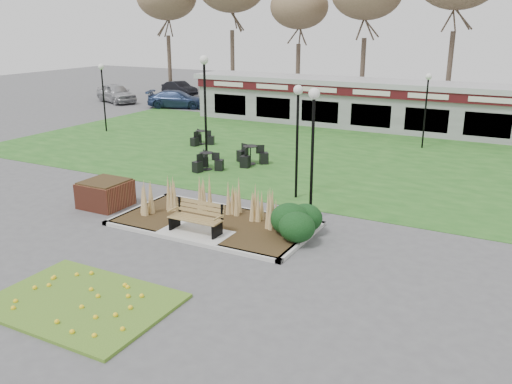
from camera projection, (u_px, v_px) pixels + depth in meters
The scene contains 18 objects.
ground at pixel (193, 238), 16.51m from camera, with size 100.00×100.00×0.00m, color #515154.
lawn at pixel (331, 155), 26.62m from camera, with size 34.00×16.00×0.02m, color #215A1C.
flower_bed at pixel (81, 301), 12.61m from camera, with size 4.20×3.00×0.16m.
planting_bed at pixel (251, 219), 16.97m from camera, with size 6.75×3.40×1.27m.
park_bench at pixel (197, 217), 16.54m from camera, with size 1.70×0.66×0.93m.
brick_planter at pixel (105, 193), 19.17m from camera, with size 1.50×1.50×0.95m.
food_pavilion at pixel (378, 104), 32.88m from camera, with size 24.60×3.40×2.90m.
lamp_post_near_right at pixel (313, 125), 17.12m from camera, with size 0.36×0.36×4.33m.
lamp_post_mid_left at pixel (205, 85), 24.44m from camera, with size 0.40×0.40×4.86m.
lamp_post_mid_right at pixel (298, 117), 19.33m from camera, with size 0.35×0.35×4.17m.
lamp_post_far_right at pixel (427, 94), 27.29m from camera, with size 0.32×0.32×3.82m.
lamp_post_far_left at pixel (102, 83), 31.50m from camera, with size 0.33×0.33×3.96m.
bistro_set_a at pixel (207, 164), 23.92m from camera, with size 1.42×1.40×0.78m.
bistro_set_b at pixel (201, 140), 28.87m from camera, with size 1.37×1.27×0.73m.
bistro_set_c at pixel (250, 158), 24.83m from camera, with size 1.61×1.48×0.86m.
car_silver at pixel (116, 93), 43.68m from camera, with size 1.79×4.44×1.51m, color #AFB0B4.
car_black at pixel (179, 88), 47.91m from camera, with size 1.30×3.74×1.23m, color black.
car_blue at pixel (177, 99), 41.01m from camera, with size 1.83×4.50×1.31m, color navy.
Camera 1 is at (8.87, -12.64, 6.31)m, focal length 38.00 mm.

